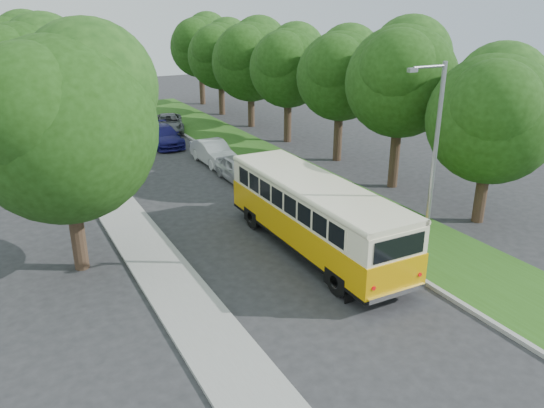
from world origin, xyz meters
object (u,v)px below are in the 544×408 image
lamppost_near (432,164)px  car_white (214,152)px  vintage_bus (314,217)px  car_silver (239,169)px  car_blue (164,136)px  car_grey (169,123)px  lamppost_far (87,109)px

lamppost_near → car_white: lamppost_near is taller
vintage_bus → car_silver: size_ratio=2.53×
car_silver → car_white: bearing=89.0°
car_blue → car_grey: bearing=69.4°
lamppost_far → car_blue: (5.97, 5.22, -3.38)m
vintage_bus → car_blue: (-0.14, 20.26, -0.84)m
lamppost_far → car_white: size_ratio=1.64×
lamppost_far → car_white: lamppost_far is taller
vintage_bus → car_white: bearing=85.0°
lamppost_near → car_white: 18.05m
vintage_bus → car_blue: bearing=90.6°
lamppost_near → car_white: size_ratio=1.75×
car_white → car_grey: 10.33m
car_white → car_blue: (-1.43, 6.09, -0.02)m
lamppost_near → lamppost_far: 20.53m
vintage_bus → lamppost_near: bearing=-50.8°
lamppost_near → car_blue: 24.17m
lamppost_far → vintage_bus: lamppost_far is taller
lamppost_far → vintage_bus: bearing=-67.9°
lamppost_near → vintage_bus: bearing=129.0°
lamppost_far → vintage_bus: size_ratio=0.71×
car_silver → car_white: car_white is taller
car_silver → lamppost_far: bearing=146.1°
lamppost_far → car_white: 8.18m
car_blue → car_silver: bearing=-80.8°
lamppost_near → car_silver: size_ratio=1.91×
lamppost_far → car_grey: 12.66m
lamppost_near → car_blue: size_ratio=1.59×
car_silver → vintage_bus: bearing=-96.7°
car_blue → vintage_bus: bearing=-88.0°
vintage_bus → car_grey: size_ratio=2.13×
lamppost_far → car_grey: (7.70, 9.45, -3.43)m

